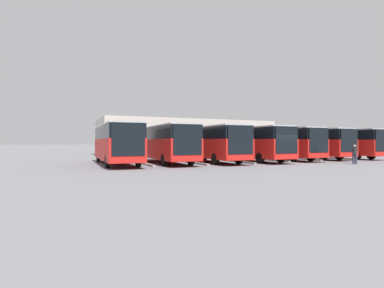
{
  "coord_description": "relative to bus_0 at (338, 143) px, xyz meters",
  "views": [
    {
      "loc": [
        17.57,
        20.42,
        1.88
      ],
      "look_at": [
        6.08,
        -5.67,
        1.74
      ],
      "focal_mm": 28.0,
      "sensor_mm": 36.0,
      "label": 1
    }
  ],
  "objects": [
    {
      "name": "bus_6",
      "position": [
        26.39,
        -0.05,
        0.0
      ],
      "size": [
        2.83,
        11.44,
        3.37
      ],
      "rotation": [
        0.0,
        0.0,
        -0.02
      ],
      "color": "red",
      "rests_on": "ground_plane"
    },
    {
      "name": "pedestrian",
      "position": [
        7.18,
        7.84,
        -0.97
      ],
      "size": [
        0.53,
        0.53,
        1.7
      ],
      "rotation": [
        0.0,
        0.0,
        5.53
      ],
      "color": "#38384C",
      "rests_on": "ground_plane"
    },
    {
      "name": "curb_divider_3",
      "position": [
        15.4,
        2.23,
        -1.8
      ],
      "size": [
        0.35,
        5.05,
        0.15
      ],
      "primitive_type": "cube",
      "rotation": [
        0.0,
        0.0,
        -0.02
      ],
      "color": "#9E9E99",
      "rests_on": "ground_plane"
    },
    {
      "name": "bus_4",
      "position": [
        17.6,
        0.3,
        0.0
      ],
      "size": [
        2.83,
        11.44,
        3.37
      ],
      "rotation": [
        0.0,
        0.0,
        -0.02
      ],
      "color": "red",
      "rests_on": "ground_plane"
    },
    {
      "name": "curb_divider_1",
      "position": [
        6.6,
        1.2,
        -1.8
      ],
      "size": [
        0.35,
        5.05,
        0.15
      ],
      "primitive_type": "cube",
      "rotation": [
        0.0,
        0.0,
        -0.02
      ],
      "color": "#9E9E99",
      "rests_on": "ground_plane"
    },
    {
      "name": "bus_0",
      "position": [
        0.0,
        0.0,
        0.0
      ],
      "size": [
        2.83,
        11.44,
        3.37
      ],
      "rotation": [
        0.0,
        0.0,
        -0.02
      ],
      "color": "red",
      "rests_on": "ground_plane"
    },
    {
      "name": "bus_5",
      "position": [
        22.0,
        -0.08,
        0.0
      ],
      "size": [
        2.83,
        11.44,
        3.37
      ],
      "rotation": [
        0.0,
        0.0,
        -0.02
      ],
      "color": "red",
      "rests_on": "ground_plane"
    },
    {
      "name": "bus_2",
      "position": [
        8.8,
        -0.16,
        0.0
      ],
      "size": [
        2.83,
        11.44,
        3.37
      ],
      "rotation": [
        0.0,
        0.0,
        -0.02
      ],
      "color": "red",
      "rests_on": "ground_plane"
    },
    {
      "name": "curb_divider_0",
      "position": [
        2.2,
        1.68,
        -1.8
      ],
      "size": [
        0.35,
        5.05,
        0.15
      ],
      "primitive_type": "cube",
      "rotation": [
        0.0,
        0.0,
        -0.02
      ],
      "color": "#9E9E99",
      "rests_on": "ground_plane"
    },
    {
      "name": "ground_plane",
      "position": [
        13.2,
        5.62,
        -1.88
      ],
      "size": [
        600.0,
        600.0,
        0.0
      ],
      "primitive_type": "plane",
      "color": "slate"
    },
    {
      "name": "curb_divider_2",
      "position": [
        11.0,
        1.52,
        -1.8
      ],
      "size": [
        0.35,
        5.05,
        0.15
      ],
      "primitive_type": "cube",
      "rotation": [
        0.0,
        0.0,
        -0.02
      ],
      "color": "#9E9E99",
      "rests_on": "ground_plane"
    },
    {
      "name": "curb_divider_4",
      "position": [
        19.8,
        1.98,
        -1.8
      ],
      "size": [
        0.35,
        5.05,
        0.15
      ],
      "primitive_type": "cube",
      "rotation": [
        0.0,
        0.0,
        -0.02
      ],
      "color": "#9E9E99",
      "rests_on": "ground_plane"
    },
    {
      "name": "station_building",
      "position": [
        13.2,
        -15.97,
        0.74
      ],
      "size": [
        25.45,
        12.57,
        5.18
      ],
      "color": "beige",
      "rests_on": "ground_plane"
    },
    {
      "name": "curb_divider_5",
      "position": [
        24.19,
        1.6,
        -1.8
      ],
      "size": [
        0.35,
        5.05,
        0.15
      ],
      "primitive_type": "cube",
      "rotation": [
        0.0,
        0.0,
        -0.02
      ],
      "color": "#9E9E99",
      "rests_on": "ground_plane"
    },
    {
      "name": "bus_3",
      "position": [
        13.2,
        0.55,
        0.0
      ],
      "size": [
        2.83,
        11.44,
        3.37
      ],
      "rotation": [
        0.0,
        0.0,
        -0.02
      ],
      "color": "red",
      "rests_on": "ground_plane"
    },
    {
      "name": "bus_1",
      "position": [
        4.4,
        -0.48,
        0.0
      ],
      "size": [
        2.83,
        11.44,
        3.37
      ],
      "rotation": [
        0.0,
        0.0,
        -0.02
      ],
      "color": "red",
      "rests_on": "ground_plane"
    }
  ]
}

